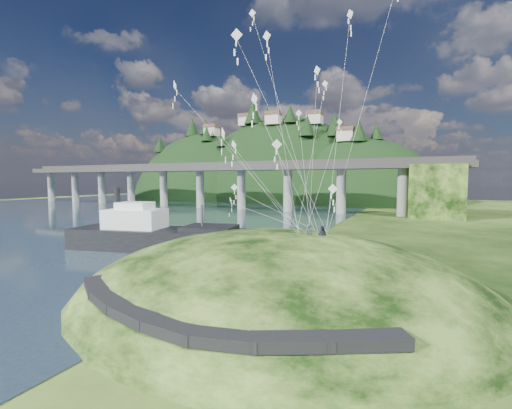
% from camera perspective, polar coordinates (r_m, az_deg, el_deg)
% --- Properties ---
extents(ground, '(320.00, 320.00, 0.00)m').
position_cam_1_polar(ground, '(32.08, -11.46, -13.06)').
color(ground, black).
rests_on(ground, ground).
extents(water, '(240.00, 240.00, 0.00)m').
position_cam_1_polar(water, '(106.10, -33.16, -1.58)').
color(water, '#32495B').
rests_on(water, ground).
extents(grass_hill, '(36.00, 32.00, 13.00)m').
position_cam_1_polar(grass_hill, '(30.45, 3.67, -16.94)').
color(grass_hill, black).
rests_on(grass_hill, ground).
extents(footpath, '(22.29, 5.84, 0.83)m').
position_cam_1_polar(footpath, '(19.81, -11.39, -17.83)').
color(footpath, black).
rests_on(footpath, ground).
extents(bridge, '(160.00, 11.00, 15.00)m').
position_cam_1_polar(bridge, '(104.61, 0.23, 4.36)').
color(bridge, '#2D2B2B').
rests_on(bridge, ground).
extents(far_ridge, '(153.00, 70.00, 94.50)m').
position_cam_1_polar(far_ridge, '(160.06, 2.74, -1.83)').
color(far_ridge, black).
rests_on(far_ridge, ground).
extents(work_barge, '(24.60, 11.53, 8.32)m').
position_cam_1_polar(work_barge, '(48.37, -16.58, -4.75)').
color(work_barge, black).
rests_on(work_barge, ground).
extents(wooden_dock, '(15.98, 5.12, 1.13)m').
position_cam_1_polar(wooden_dock, '(40.41, -9.71, -8.69)').
color(wooden_dock, '#3D2619').
rests_on(wooden_dock, ground).
extents(kite_flyers, '(1.81, 1.02, 1.71)m').
position_cam_1_polar(kite_flyers, '(28.81, 10.39, -3.36)').
color(kite_flyers, '#2A2F38').
rests_on(kite_flyers, ground).
extents(kite_swarm, '(17.63, 16.27, 21.42)m').
position_cam_1_polar(kite_swarm, '(31.46, 3.82, 16.88)').
color(kite_swarm, white).
rests_on(kite_swarm, ground).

